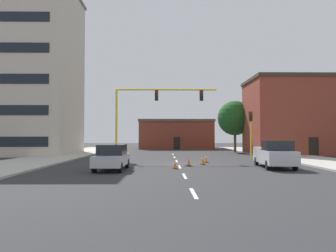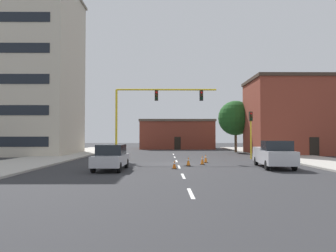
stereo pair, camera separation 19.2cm
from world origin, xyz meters
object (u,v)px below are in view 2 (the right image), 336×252
Objects in this scene: traffic_light_pole_right at (251,124)px; traffic_cone_roadside_d at (206,158)px; traffic_cone_roadside_a at (174,165)px; sedan_silver_near_left at (111,157)px; traffic_cone_roadside_c at (202,160)px; traffic_signal_gantry at (131,136)px; traffic_cone_roadside_b at (188,161)px; tree_right_far at (236,118)px; pickup_truck_silver at (274,154)px.

traffic_light_pole_right reaches higher than traffic_cone_roadside_d.
sedan_silver_near_left is at bearing -169.26° from traffic_cone_roadside_a.
traffic_cone_roadside_a is at bearing -126.04° from traffic_cone_roadside_c.
traffic_signal_gantry is 17.17× the size of traffic_cone_roadside_a.
traffic_light_pole_right reaches higher than traffic_cone_roadside_a.
traffic_cone_roadside_b is 1.54m from traffic_cone_roadside_c.
pickup_truck_silver is (-2.18, -22.25, -3.94)m from tree_right_far.
sedan_silver_near_left reaches higher than traffic_cone_roadside_a.
traffic_light_pole_right is 6.32× the size of traffic_cone_roadside_d.
traffic_light_pole_right is 12.87m from traffic_cone_roadside_a.
traffic_cone_roadside_a is 5.85m from traffic_cone_roadside_d.
traffic_cone_roadside_a is (4.33, 0.82, -0.59)m from sedan_silver_near_left.
traffic_signal_gantry reaches higher than pickup_truck_silver.
traffic_cone_roadside_b is (1.16, 2.28, 0.05)m from traffic_cone_roadside_a.
traffic_cone_roadside_b is (5.50, 3.10, -0.54)m from sedan_silver_near_left.
pickup_truck_silver is 6.38m from traffic_cone_roadside_b.
pickup_truck_silver is 7.39× the size of traffic_cone_roadside_c.
traffic_signal_gantry is 14.63× the size of traffic_cone_roadside_b.
traffic_cone_roadside_a is 4.02m from traffic_cone_roadside_c.
traffic_signal_gantry is 13.86× the size of traffic_cone_roadside_c.
traffic_signal_gantry is at bearing 117.17° from traffic_cone_roadside_a.
traffic_cone_roadside_c is at bearing 38.89° from traffic_cone_roadside_b.
tree_right_far is 19.50m from traffic_cone_roadside_d.
traffic_cone_roadside_a is 2.56m from traffic_cone_roadside_b.
pickup_truck_silver is at bearing -45.38° from traffic_cone_roadside_d.
traffic_cone_roadside_b is 0.95× the size of traffic_cone_roadside_c.
traffic_cone_roadside_c is at bearing 151.92° from pickup_truck_silver.
traffic_light_pole_right reaches higher than pickup_truck_silver.
traffic_cone_roadside_c reaches higher than traffic_cone_roadside_b.
traffic_cone_roadside_a is (-8.04, -9.51, -3.23)m from traffic_light_pole_right.
tree_right_far reaches higher than sedan_silver_near_left.
pickup_truck_silver reaches higher than traffic_cone_roadside_b.
pickup_truck_silver reaches higher than traffic_cone_roadside_c.
traffic_cone_roadside_c is at bearing 31.30° from sedan_silver_near_left.
traffic_cone_roadside_a is (-7.29, -0.62, -0.68)m from pickup_truck_silver.
traffic_cone_roadside_b is (-8.31, -20.59, -4.56)m from tree_right_far.
traffic_cone_roadside_a is at bearing -112.49° from tree_right_far.
traffic_cone_roadside_d is (-4.41, 4.47, -0.60)m from pickup_truck_silver.
traffic_cone_roadside_b is (5.04, -5.28, -1.97)m from traffic_signal_gantry.
traffic_cone_roadside_c is (-5.67, -6.26, -3.16)m from traffic_light_pole_right.
traffic_light_pole_right is 6.39× the size of traffic_cone_roadside_c.
pickup_truck_silver is 7.80× the size of traffic_cone_roadside_b.
traffic_light_pole_right is 1.06× the size of sedan_silver_near_left.
traffic_cone_roadside_d is at bearing 74.42° from traffic_cone_roadside_c.
tree_right_far is 22.67m from traffic_cone_roadside_b.
traffic_cone_roadside_d is at bearing -20.06° from traffic_signal_gantry.
tree_right_far is at bearing 59.78° from sedan_silver_near_left.
traffic_cone_roadside_b is at bearing -121.39° from traffic_cone_roadside_d.
traffic_cone_roadside_d is at bearing 134.62° from pickup_truck_silver.
traffic_cone_roadside_b is 3.29m from traffic_cone_roadside_d.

